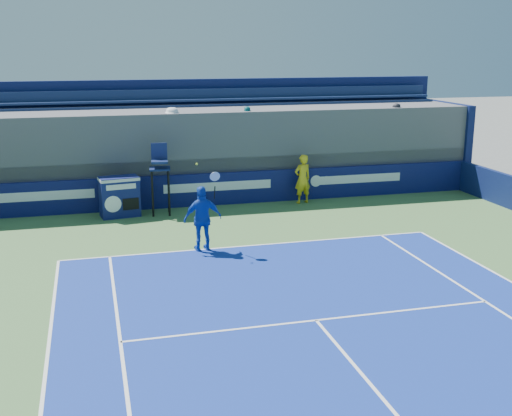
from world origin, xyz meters
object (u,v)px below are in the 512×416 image
object	(u,v)px
tennis_player	(203,218)
match_clock	(119,196)
ball_person	(303,179)
umpire_chair	(160,171)

from	to	relation	value
tennis_player	match_clock	bearing A→B (deg)	115.19
ball_person	umpire_chair	distance (m)	5.33
match_clock	tennis_player	world-z (taller)	tennis_player
match_clock	tennis_player	distance (m)	4.94
umpire_chair	match_clock	bearing A→B (deg)	177.96
ball_person	match_clock	bearing A→B (deg)	-9.68
ball_person	umpire_chair	size ratio (longest dim) A/B	0.74
match_clock	ball_person	bearing A→B (deg)	2.27
match_clock	umpire_chair	distance (m)	1.61
umpire_chair	tennis_player	world-z (taller)	tennis_player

